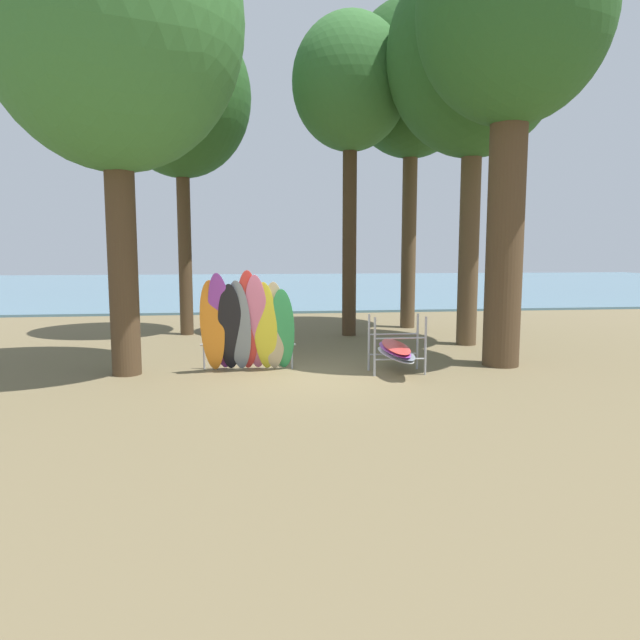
% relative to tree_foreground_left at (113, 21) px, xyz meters
% --- Properties ---
extents(ground_plane, '(80.00, 80.00, 0.00)m').
position_rel_tree_foreground_left_xyz_m(ground_plane, '(3.71, -0.69, -7.19)').
color(ground_plane, brown).
extents(lake_water, '(80.00, 36.00, 0.10)m').
position_rel_tree_foreground_left_xyz_m(lake_water, '(3.71, 29.29, -7.14)').
color(lake_water, slate).
rests_on(lake_water, ground).
extents(tree_foreground_left, '(5.24, 5.24, 10.25)m').
position_rel_tree_foreground_left_xyz_m(tree_foreground_left, '(0.00, 0.00, 0.00)').
color(tree_foreground_left, '#4C3823').
rests_on(tree_foreground_left, ground).
extents(tree_foreground_right, '(4.20, 4.20, 10.17)m').
position_rel_tree_foreground_left_xyz_m(tree_foreground_right, '(8.35, -0.04, 0.35)').
color(tree_foreground_right, '#4C3823').
rests_on(tree_foreground_right, ground).
extents(tree_mid_behind, '(3.46, 3.46, 9.54)m').
position_rel_tree_foreground_left_xyz_m(tree_mid_behind, '(5.69, 5.05, 0.26)').
color(tree_mid_behind, '#42301E').
rests_on(tree_mid_behind, ground).
extents(tree_far_left_back, '(4.20, 4.20, 9.64)m').
position_rel_tree_foreground_left_xyz_m(tree_far_left_back, '(0.67, 5.83, -0.01)').
color(tree_far_left_back, '#4C3823').
rests_on(tree_far_left_back, ground).
extents(tree_far_right_back, '(4.36, 4.36, 10.65)m').
position_rel_tree_foreground_left_xyz_m(tree_far_right_back, '(7.98, 6.60, 0.88)').
color(tree_far_right_back, brown).
rests_on(tree_far_right_back, ground).
extents(tree_deep_back, '(4.68, 4.68, 10.49)m').
position_rel_tree_foreground_left_xyz_m(tree_deep_back, '(8.65, 2.91, 0.54)').
color(tree_deep_back, brown).
rests_on(tree_deep_back, ground).
extents(leaning_board_pile, '(2.12, 1.03, 2.24)m').
position_rel_tree_foreground_left_xyz_m(leaning_board_pile, '(2.56, -0.05, -6.17)').
color(leaning_board_pile, orange).
rests_on(leaning_board_pile, ground).
extents(board_storage_rack, '(1.15, 2.13, 1.25)m').
position_rel_tree_foreground_left_xyz_m(board_storage_rack, '(5.76, -0.52, -6.69)').
color(board_storage_rack, '#9EA0A5').
rests_on(board_storage_rack, ground).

